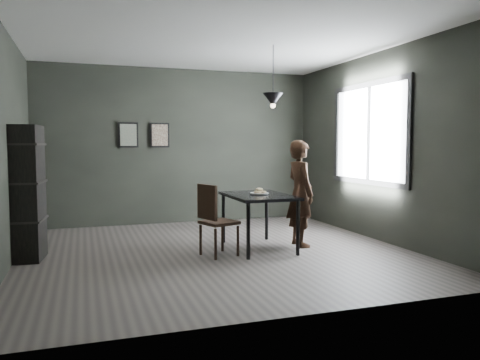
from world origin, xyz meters
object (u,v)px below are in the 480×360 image
object	(u,v)px
cafe_table	(258,200)
pendant_lamp	(273,100)
white_plate	(259,194)
wood_chair	(214,215)
woman	(300,193)
shelf_unit	(28,193)

from	to	relation	value
cafe_table	pendant_lamp	distance (m)	1.41
white_plate	wood_chair	bearing A→B (deg)	-161.16
white_plate	pendant_lamp	xyz separation A→B (m)	(0.24, 0.10, 1.29)
woman	shelf_unit	world-z (taller)	shelf_unit
cafe_table	pendant_lamp	bearing A→B (deg)	21.80
wood_chair	pendant_lamp	world-z (taller)	pendant_lamp
shelf_unit	white_plate	bearing A→B (deg)	0.02
wood_chair	pendant_lamp	size ratio (longest dim) A/B	1.07
woman	cafe_table	bearing A→B (deg)	85.99
shelf_unit	pendant_lamp	bearing A→B (deg)	2.31
white_plate	shelf_unit	bearing A→B (deg)	173.44
cafe_table	woman	world-z (taller)	woman
cafe_table	wood_chair	world-z (taller)	wood_chair
woman	shelf_unit	size ratio (longest dim) A/B	0.90
cafe_table	white_plate	size ratio (longest dim) A/B	5.22
white_plate	wood_chair	distance (m)	0.79
pendant_lamp	woman	bearing A→B (deg)	-18.40
cafe_table	wood_chair	bearing A→B (deg)	-160.73
shelf_unit	wood_chair	bearing A→B (deg)	-8.16
white_plate	woman	bearing A→B (deg)	-2.13
cafe_table	white_plate	bearing A→B (deg)	-3.50
white_plate	woman	world-z (taller)	woman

